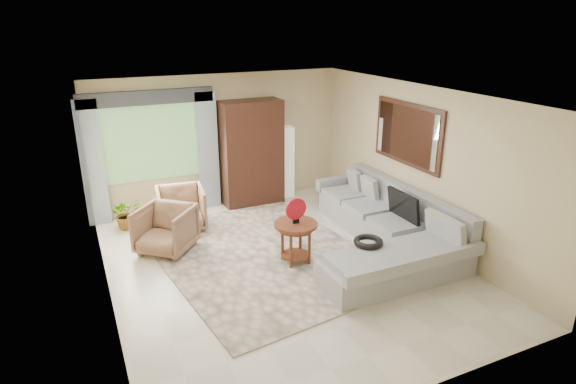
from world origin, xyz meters
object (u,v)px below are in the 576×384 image
armoire (252,153)px  potted_plant (126,214)px  tv_screen (403,206)px  armchair_right (181,209)px  sectional_sofa (386,233)px  armchair_left (166,229)px  floor_lamp (287,162)px  coffee_table (296,242)px

armoire → potted_plant: bearing=-174.3°
tv_screen → armchair_right: 3.87m
sectional_sofa → armchair_left: sectional_sofa is taller
floor_lamp → tv_screen: bearing=-76.9°
potted_plant → floor_lamp: (3.33, 0.31, 0.47)m
tv_screen → potted_plant: (-4.03, 2.69, -0.44)m
floor_lamp → potted_plant: bearing=-174.6°
floor_lamp → sectional_sofa: bearing=-81.7°
armchair_left → armchair_right: 0.90m
tv_screen → floor_lamp: 3.08m
sectional_sofa → armchair_right: size_ratio=4.13×
sectional_sofa → tv_screen: bearing=-9.0°
armchair_right → potted_plant: (-0.91, 0.43, -0.10)m
potted_plant → sectional_sofa: bearing=-35.1°
armchair_left → potted_plant: bearing=152.8°
tv_screen → floor_lamp: bearing=103.1°
armchair_left → floor_lamp: size_ratio=0.56×
tv_screen → potted_plant: bearing=146.3°
coffee_table → floor_lamp: (1.13, 2.77, 0.40)m
armchair_left → floor_lamp: 3.26m
tv_screen → potted_plant: 4.86m
sectional_sofa → floor_lamp: 3.03m
coffee_table → sectional_sofa: bearing=-6.8°
coffee_table → floor_lamp: 3.02m
armoire → floor_lamp: (0.80, 0.06, -0.30)m
coffee_table → armoire: size_ratio=0.32×
tv_screen → coffee_table: size_ratio=1.11×
sectional_sofa → coffee_table: 1.57m
tv_screen → armoire: 3.32m
armchair_right → floor_lamp: floor_lamp is taller
armchair_left → coffee_table: bearing=6.0°
armchair_left → armchair_right: armchair_right is taller
sectional_sofa → potted_plant: 4.60m
armchair_left → potted_plant: size_ratio=1.48×
coffee_table → armoire: 2.82m
armchair_left → floor_lamp: (2.86, 1.53, 0.37)m
armchair_left → sectional_sofa: bearing=18.2°
tv_screen → floor_lamp: size_ratio=0.49×
sectional_sofa → armchair_left: bearing=156.5°
armchair_right → floor_lamp: bearing=24.0°
potted_plant → tv_screen: bearing=-33.7°
potted_plant → armoire: (2.53, 0.25, 0.77)m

